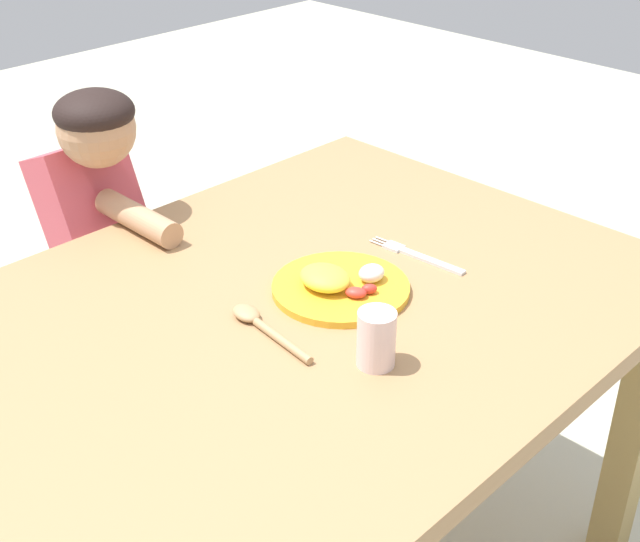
{
  "coord_description": "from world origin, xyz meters",
  "views": [
    {
      "loc": [
        -0.86,
        -0.91,
        1.53
      ],
      "look_at": [
        0.08,
        0.03,
        0.76
      ],
      "focal_mm": 48.3,
      "sensor_mm": 36.0,
      "label": 1
    }
  ],
  "objects_px": {
    "fork": "(417,256)",
    "drinking_cup": "(376,339)",
    "plate": "(339,285)",
    "spoon": "(260,324)",
    "person": "(101,281)"
  },
  "relations": [
    {
      "from": "fork",
      "to": "plate",
      "type": "bearing_deg",
      "value": 80.14
    },
    {
      "from": "plate",
      "to": "fork",
      "type": "distance_m",
      "value": 0.2
    },
    {
      "from": "plate",
      "to": "spoon",
      "type": "xyz_separation_m",
      "value": [
        -0.17,
        0.01,
        -0.01
      ]
    },
    {
      "from": "drinking_cup",
      "to": "person",
      "type": "relative_size",
      "value": 0.09
    },
    {
      "from": "plate",
      "to": "spoon",
      "type": "relative_size",
      "value": 1.2
    },
    {
      "from": "plate",
      "to": "drinking_cup",
      "type": "xyz_separation_m",
      "value": [
        -0.12,
        -0.19,
        0.03
      ]
    },
    {
      "from": "fork",
      "to": "drinking_cup",
      "type": "relative_size",
      "value": 2.24
    },
    {
      "from": "spoon",
      "to": "drinking_cup",
      "type": "bearing_deg",
      "value": -157.18
    },
    {
      "from": "drinking_cup",
      "to": "fork",
      "type": "bearing_deg",
      "value": 28.4
    },
    {
      "from": "plate",
      "to": "drinking_cup",
      "type": "distance_m",
      "value": 0.22
    },
    {
      "from": "fork",
      "to": "person",
      "type": "bearing_deg",
      "value": 20.93
    },
    {
      "from": "spoon",
      "to": "drinking_cup",
      "type": "distance_m",
      "value": 0.21
    },
    {
      "from": "plate",
      "to": "person",
      "type": "bearing_deg",
      "value": 99.8
    },
    {
      "from": "plate",
      "to": "person",
      "type": "xyz_separation_m",
      "value": [
        -0.11,
        0.63,
        -0.21
      ]
    },
    {
      "from": "spoon",
      "to": "person",
      "type": "height_order",
      "value": "person"
    }
  ]
}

